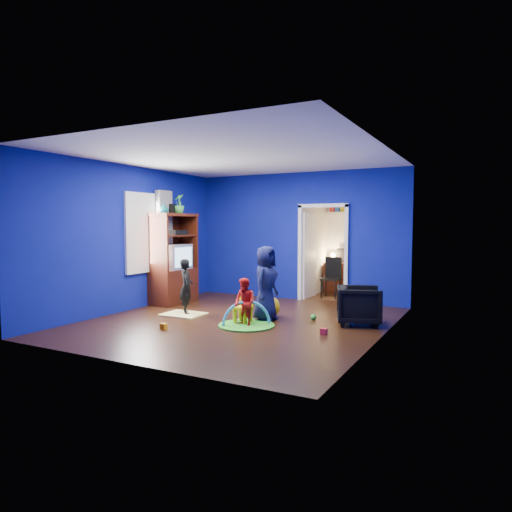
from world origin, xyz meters
The scene contains 32 objects.
floor centered at (0.00, 0.00, 0.00)m, with size 5.00×5.50×0.01m, color black.
ceiling centered at (0.00, 0.00, 2.90)m, with size 5.00×5.50×0.01m, color white.
wall_back centered at (0.00, 2.75, 1.45)m, with size 5.00×0.02×2.90m, color navy.
wall_front centered at (0.00, -2.75, 1.45)m, with size 5.00×0.02×2.90m, color navy.
wall_left centered at (-2.50, 0.00, 1.45)m, with size 0.02×5.50×2.90m, color navy.
wall_right centered at (2.50, 0.00, 1.45)m, with size 0.02×5.50×2.90m, color navy.
alcove centered at (0.60, 3.62, 1.25)m, with size 1.00×1.75×2.50m, color silver, non-canonical shape.
armchair centered at (1.96, 0.79, 0.33)m, with size 0.71×0.73×0.67m, color black.
child_black centered at (-1.22, 0.13, 0.53)m, with size 0.39×0.26×1.07m, color black.
child_navy centered at (0.38, 0.34, 0.67)m, with size 0.66×0.43×1.34m, color #10183C.
toddler_red centered at (0.29, -0.28, 0.41)m, with size 0.40×0.31×0.82m, color red.
vase centered at (-2.22, 0.72, 2.06)m, with size 0.19×0.19×0.20m, color #0D586C.
potted_plant centered at (-2.22, 1.24, 2.18)m, with size 0.24×0.24×0.43m, color green.
tv_armoire centered at (-2.22, 1.02, 0.98)m, with size 0.58×1.14×1.96m, color #380F09.
crt_tv centered at (-2.18, 1.02, 1.02)m, with size 0.46×0.70×0.54m, color silver.
yellow_blanket centered at (-1.22, 0.03, 0.01)m, with size 0.75×0.60×0.03m, color #F2E07A.
hopper_ball centered at (0.33, 0.59, 0.20)m, with size 0.40×0.40×0.40m, color yellow.
kid_chair centered at (0.14, -0.08, 0.25)m, with size 0.28×0.28×0.50m, color yellow.
play_mat centered at (0.30, -0.23, 0.01)m, with size 0.95×0.95×0.03m, color #2F9521.
toy_arch centered at (0.30, -0.23, 0.02)m, with size 0.85×0.85×0.05m, color #3F8CD8.
window_left centered at (-2.48, 0.35, 1.55)m, with size 0.03×0.95×1.55m, color white.
curtain centered at (-2.37, 0.90, 1.25)m, with size 0.14×0.42×2.40m, color slate.
doorway centered at (0.60, 2.75, 1.05)m, with size 1.16×0.10×2.10m, color white.
study_desk centered at (0.60, 4.26, 0.38)m, with size 0.88×0.44×0.75m, color #3D140A.
desk_monitor centered at (0.60, 4.38, 0.95)m, with size 0.40×0.05×0.32m, color black.
desk_lamp centered at (0.32, 4.32, 0.93)m, with size 0.14×0.14×0.14m, color #FFD88C.
folding_chair centered at (0.60, 3.30, 0.46)m, with size 0.40×0.40×0.92m, color black.
book_shelf centered at (0.60, 4.37, 2.02)m, with size 0.88×0.24×0.04m, color white.
toy_0 centered at (1.66, -0.19, 0.05)m, with size 0.10×0.08×0.10m, color red.
toy_1 centered at (1.86, 0.64, 0.06)m, with size 0.11×0.11×0.11m, color blue.
toy_2 centered at (-0.79, -1.08, 0.05)m, with size 0.10×0.08×0.10m, color orange.
toy_3 centered at (1.13, 0.77, 0.06)m, with size 0.11×0.11×0.11m, color green.
Camera 1 is at (4.01, -6.91, 1.73)m, focal length 32.00 mm.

